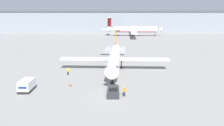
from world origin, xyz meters
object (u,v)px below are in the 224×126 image
luggage_cart (27,85)px  airplane_parked_far_left (134,30)px  airplane_main (114,57)px  traffic_cone_left (71,84)px  pushback_tug (113,91)px  worker_near_tug (124,91)px  worker_by_wing (68,71)px

luggage_cart → airplane_parked_far_left: (26.76, 89.21, 2.67)m
airplane_main → traffic_cone_left: (-8.31, -12.35, -2.82)m
pushback_tug → traffic_cone_left: 9.41m
airplane_main → worker_near_tug: (1.59, -17.52, -2.25)m
pushback_tug → traffic_cone_left: (-8.06, 4.84, -0.42)m
airplane_parked_far_left → airplane_main: bearing=-98.7°
airplane_main → luggage_cart: 21.75m
pushback_tug → worker_by_wing: size_ratio=2.22×
worker_by_wing → traffic_cone_left: 7.54m
worker_near_tug → airplane_parked_far_left: size_ratio=0.04×
worker_by_wing → airplane_parked_far_left: size_ratio=0.05×
luggage_cart → traffic_cone_left: (7.17, 2.77, -0.69)m
pushback_tug → traffic_cone_left: pushback_tug is taller
worker_near_tug → traffic_cone_left: 11.18m
worker_near_tug → worker_by_wing: (-11.87, 12.43, 0.01)m
airplane_main → worker_by_wing: airplane_main is taller
traffic_cone_left → airplane_parked_far_left: size_ratio=0.02×
worker_by_wing → airplane_parked_far_left: bearing=74.8°
pushback_tug → worker_by_wing: bearing=129.7°
luggage_cart → airplane_parked_far_left: 93.18m
airplane_main → airplane_parked_far_left: bearing=81.3°
luggage_cart → worker_near_tug: luggage_cart is taller
airplane_main → worker_by_wing: size_ratio=16.14×
pushback_tug → airplane_main: bearing=89.2°
pushback_tug → airplane_parked_far_left: size_ratio=0.10×
worker_by_wing → worker_near_tug: bearing=-46.3°
airplane_parked_far_left → traffic_cone_left: bearing=-102.8°
pushback_tug → luggage_cart: 15.38m
airplane_main → pushback_tug: 17.36m
luggage_cart → airplane_parked_far_left: bearing=73.3°
pushback_tug → worker_near_tug: size_ratio=2.23×
worker_near_tug → traffic_cone_left: (-9.90, 5.17, -0.57)m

